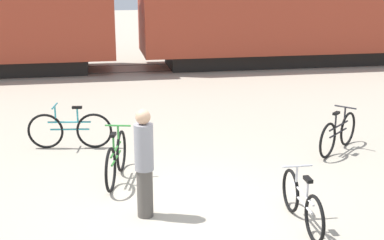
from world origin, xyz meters
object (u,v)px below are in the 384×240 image
object	(u,v)px
bicycle_green	(116,159)
person_in_grey	(144,163)
bicycle_black	(338,133)
bicycle_teal	(70,130)
bicycle_silver	(302,203)

from	to	relation	value
bicycle_green	person_in_grey	distance (m)	1.60
bicycle_green	bicycle_black	distance (m)	4.57
bicycle_green	bicycle_teal	size ratio (longest dim) A/B	0.97
bicycle_black	bicycle_silver	bearing A→B (deg)	-123.21
bicycle_green	bicycle_black	world-z (taller)	bicycle_green
bicycle_silver	bicycle_black	bearing A→B (deg)	56.79
bicycle_green	bicycle_silver	size ratio (longest dim) A/B	1.02
bicycle_green	bicycle_silver	bearing A→B (deg)	-40.55
bicycle_silver	bicycle_black	xyz separation A→B (m)	(1.94, 2.96, 0.02)
bicycle_green	person_in_grey	bearing A→B (deg)	-76.29
bicycle_silver	bicycle_teal	world-z (taller)	bicycle_teal
person_in_grey	bicycle_black	bearing A→B (deg)	-18.24
bicycle_silver	bicycle_teal	size ratio (longest dim) A/B	0.95
bicycle_black	person_in_grey	world-z (taller)	person_in_grey
person_in_grey	bicycle_green	bearing A→B (deg)	56.94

